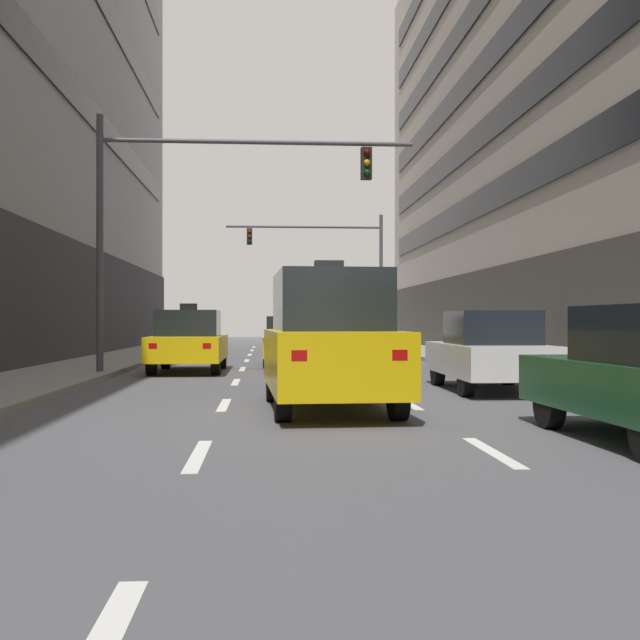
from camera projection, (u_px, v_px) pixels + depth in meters
The scene contains 25 objects.
ground_plane at pixel (326, 419), 11.32m from camera, with size 120.00×120.00×0.00m, color #515156.
lane_stripe_l1_s3 at pixel (198, 455), 8.22m from camera, with size 0.16×2.00×0.01m, color silver.
lane_stripe_l1_s4 at pixel (224, 405), 13.21m from camera, with size 0.16×2.00×0.01m, color silver.
lane_stripe_l1_s5 at pixel (236, 382), 18.20m from camera, with size 0.16×2.00×0.01m, color silver.
lane_stripe_l1_s6 at pixel (242, 369), 23.19m from camera, with size 0.16×2.00×0.01m, color silver.
lane_stripe_l1_s7 at pixel (247, 361), 28.18m from camera, with size 0.16×2.00×0.01m, color silver.
lane_stripe_l1_s8 at pixel (250, 355), 33.16m from camera, with size 0.16×2.00×0.01m, color silver.
lane_stripe_l1_s9 at pixel (252, 350), 38.15m from camera, with size 0.16×2.00×0.01m, color silver.
lane_stripe_l1_s10 at pixel (254, 347), 43.14m from camera, with size 0.16×2.00×0.01m, color silver.
lane_stripe_l2_s3 at pixel (492, 452), 8.44m from camera, with size 0.16×2.00×0.01m, color silver.
lane_stripe_l2_s4 at pixel (409, 403), 13.43m from camera, with size 0.16×2.00×0.01m, color silver.
lane_stripe_l2_s5 at pixel (370, 381), 18.42m from camera, with size 0.16×2.00×0.01m, color silver.
lane_stripe_l2_s6 at pixel (348, 368), 23.41m from camera, with size 0.16×2.00×0.01m, color silver.
lane_stripe_l2_s7 at pixel (334, 360), 28.39m from camera, with size 0.16×2.00×0.01m, color silver.
lane_stripe_l2_s8 at pixel (324, 354), 33.38m from camera, with size 0.16×2.00×0.01m, color silver.
lane_stripe_l2_s9 at pixel (316, 350), 38.37m from camera, with size 0.16×2.00×0.01m, color silver.
lane_stripe_l2_s10 at pixel (311, 347), 43.36m from camera, with size 0.16×2.00×0.01m, color silver.
taxi_driving_0 at pixel (189, 342), 21.85m from camera, with size 1.95×4.63×1.92m.
taxi_driving_1 at pixel (291, 341), 24.91m from camera, with size 1.77×4.22×1.75m.
taxi_driving_2 at pixel (329, 341), 12.49m from camera, with size 2.10×4.64×2.40m.
car_parked_2 at pixel (489, 351), 15.95m from camera, with size 1.89×4.38×1.63m.
traffic_signal_0 at pixel (194, 199), 20.17m from camera, with size 8.22×0.35×6.62m.
traffic_signal_1 at pixel (337, 258), 40.81m from camera, with size 8.22×0.35×6.91m.
pedestrian_0 at pixel (537, 335), 22.40m from camera, with size 0.44×0.36×1.57m.
pedestrian_1 at pixel (449, 331), 27.34m from camera, with size 0.51×0.29×1.64m.
Camera 1 is at (-0.86, -11.30, 1.42)m, focal length 43.68 mm.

